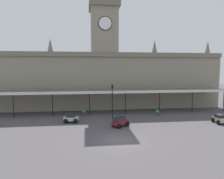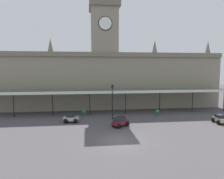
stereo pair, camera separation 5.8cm
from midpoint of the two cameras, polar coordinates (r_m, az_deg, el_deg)
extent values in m
plane|color=#4A4649|center=(21.77, 2.28, -14.11)|extent=(140.00, 140.00, 0.00)
cube|color=gray|center=(39.30, -2.22, 2.49)|extent=(43.67, 5.51, 10.31)
cube|color=#756C5B|center=(36.43, -1.85, 9.71)|extent=(43.67, 0.30, 0.80)
cube|color=gray|center=(39.84, -2.28, 15.77)|extent=(4.80, 4.80, 8.03)
cube|color=#6E6655|center=(40.86, -2.30, 22.01)|extent=(5.50, 5.50, 1.00)
cylinder|color=white|center=(37.62, -1.95, 17.86)|extent=(2.20, 0.12, 2.20)
cylinder|color=black|center=(37.66, -1.95, 17.85)|extent=(2.46, 0.06, 2.46)
cone|color=#675F50|center=(39.84, -16.79, 11.59)|extent=(1.10, 1.10, 2.60)
cone|color=#675F50|center=(41.47, 11.68, 11.47)|extent=(1.10, 1.10, 2.60)
cone|color=#675F50|center=(46.18, 24.94, 10.47)|extent=(1.10, 1.10, 2.60)
cube|color=#38564C|center=(34.48, -1.50, -0.14)|extent=(40.63, 3.20, 0.16)
cube|color=silver|center=(32.92, -1.23, -0.77)|extent=(40.63, 0.12, 0.44)
cylinder|color=black|center=(34.96, -25.69, -3.88)|extent=(0.14, 0.14, 3.77)
cylinder|color=black|center=(33.57, -16.23, -3.92)|extent=(0.14, 0.14, 3.77)
cylinder|color=black|center=(33.15, -6.25, -3.84)|extent=(0.14, 0.14, 3.77)
cylinder|color=black|center=(33.74, 3.67, -3.65)|extent=(0.14, 0.14, 3.77)
cylinder|color=black|center=(35.28, 12.99, -3.37)|extent=(0.14, 0.14, 3.77)
cylinder|color=black|center=(37.67, 21.31, -3.05)|extent=(0.14, 0.14, 3.77)
cylinder|color=black|center=(40.75, 28.52, -2.71)|extent=(0.14, 0.14, 3.77)
cube|color=maroon|center=(26.73, 2.33, -9.10)|extent=(2.34, 2.07, 0.55)
cube|color=#1E232B|center=(26.47, 2.03, -8.13)|extent=(1.74, 1.60, 0.45)
sphere|color=black|center=(27.63, 2.76, -9.08)|extent=(0.64, 0.64, 0.64)
sphere|color=black|center=(27.05, 4.17, -9.42)|extent=(0.64, 0.64, 0.64)
sphere|color=black|center=(26.56, 0.44, -9.69)|extent=(0.64, 0.64, 0.64)
sphere|color=black|center=(25.95, 1.86, -10.07)|extent=(0.64, 0.64, 0.64)
cube|color=#B2B5BA|center=(29.24, -11.33, -7.96)|extent=(2.12, 1.05, 0.50)
cube|color=#1E232B|center=(29.14, -11.45, -7.07)|extent=(1.17, 0.89, 0.42)
sphere|color=black|center=(29.61, -9.89, -8.15)|extent=(0.64, 0.64, 0.64)
sphere|color=black|center=(28.77, -10.12, -8.57)|extent=(0.64, 0.64, 0.64)
sphere|color=black|center=(29.82, -12.48, -8.10)|extent=(0.64, 0.64, 0.64)
sphere|color=black|center=(28.98, -12.80, -8.52)|extent=(0.64, 0.64, 0.64)
cube|color=tan|center=(31.88, 27.51, -7.36)|extent=(1.02, 2.11, 0.50)
cube|color=#1E232B|center=(31.82, 27.50, -6.53)|extent=(0.88, 1.15, 0.42)
sphere|color=black|center=(31.14, 27.42, -8.03)|extent=(0.64, 0.64, 0.64)
sphere|color=black|center=(32.71, 27.56, -7.40)|extent=(0.64, 0.64, 0.64)
sphere|color=black|center=(32.27, 26.20, -7.51)|extent=(0.64, 0.64, 0.64)
cylinder|color=black|center=(29.98, 0.02, -4.02)|extent=(0.13, 0.13, 4.61)
cube|color=black|center=(29.66, 0.02, 0.79)|extent=(0.30, 0.30, 0.44)
sphere|color=black|center=(29.63, 0.02, 1.33)|extent=(0.14, 0.14, 0.14)
cylinder|color=#47423D|center=(33.48, 12.40, -6.77)|extent=(0.56, 0.56, 0.42)
sphere|color=#2C853C|center=(33.38, 12.42, -6.02)|extent=(0.60, 0.60, 0.60)
cylinder|color=#47423D|center=(33.06, -7.77, -6.85)|extent=(0.56, 0.56, 0.42)
sphere|color=#20862F|center=(32.97, -7.78, -6.08)|extent=(0.60, 0.60, 0.60)
camera|label=1|loc=(0.03, -90.06, -0.01)|focal=33.00mm
camera|label=2|loc=(0.03, 89.94, 0.01)|focal=33.00mm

